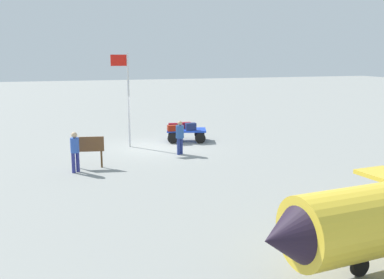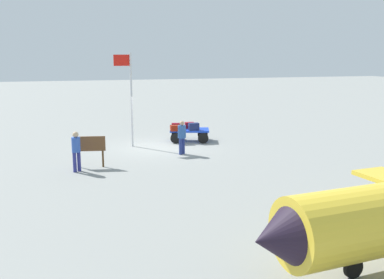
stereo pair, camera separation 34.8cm
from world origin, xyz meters
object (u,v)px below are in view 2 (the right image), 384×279
(suitcase_dark, at_px, (194,127))
(flagpole, at_px, (129,92))
(suitcase_maroon, at_px, (190,125))
(suitcase_olive, at_px, (177,126))
(suitcase_tan, at_px, (176,128))
(worker_trailing, at_px, (76,149))
(luggage_cart, at_px, (189,132))
(signboard, at_px, (91,146))
(worker_lead, at_px, (182,135))

(suitcase_dark, bearing_deg, flagpole, 1.51)
(suitcase_maroon, height_order, flagpole, flagpole)
(flagpole, bearing_deg, suitcase_olive, -164.11)
(suitcase_tan, bearing_deg, worker_trailing, 40.75)
(suitcase_olive, height_order, worker_trailing, worker_trailing)
(luggage_cart, relative_size, suitcase_maroon, 4.40)
(suitcase_dark, height_order, flagpole, flagpole)
(signboard, bearing_deg, suitcase_maroon, -140.88)
(suitcase_maroon, relative_size, flagpole, 0.11)
(suitcase_maroon, relative_size, suitcase_tan, 0.91)
(suitcase_dark, bearing_deg, suitcase_maroon, -87.67)
(signboard, bearing_deg, flagpole, -120.59)
(suitcase_dark, distance_m, flagpole, 3.84)
(luggage_cart, height_order, flagpole, flagpole)
(suitcase_olive, bearing_deg, suitcase_tan, 68.82)
(worker_lead, bearing_deg, suitcase_olive, -100.61)
(suitcase_olive, height_order, suitcase_maroon, suitcase_maroon)
(worker_trailing, relative_size, flagpole, 0.35)
(worker_lead, bearing_deg, luggage_cart, -112.11)
(luggage_cart, xyz_separation_m, suitcase_dark, (-0.13, 0.40, 0.36))
(worker_trailing, bearing_deg, flagpole, -123.03)
(worker_trailing, bearing_deg, worker_lead, -159.08)
(suitcase_tan, relative_size, flagpole, 0.12)
(suitcase_olive, bearing_deg, suitcase_maroon, -178.19)
(suitcase_tan, distance_m, worker_trailing, 6.82)
(suitcase_olive, xyz_separation_m, suitcase_dark, (-0.73, 0.65, 0.04))
(flagpole, bearing_deg, suitcase_tan, -175.76)
(suitcase_tan, distance_m, flagpole, 3.08)
(luggage_cart, xyz_separation_m, flagpole, (3.20, 0.48, 2.26))
(signboard, bearing_deg, suitcase_dark, -145.51)
(luggage_cart, height_order, suitcase_maroon, suitcase_maroon)
(suitcase_olive, relative_size, signboard, 0.49)
(luggage_cart, xyz_separation_m, suitcase_olive, (0.59, -0.26, 0.32))
(luggage_cart, relative_size, suitcase_tan, 4.02)
(suitcase_dark, distance_m, worker_lead, 2.86)
(suitcase_maroon, height_order, suitcase_dark, suitcase_dark)
(suitcase_olive, distance_m, flagpole, 3.33)
(worker_trailing, height_order, signboard, worker_trailing)
(suitcase_olive, distance_m, suitcase_dark, 0.98)
(luggage_cart, distance_m, suitcase_maroon, 0.45)
(suitcase_tan, height_order, suitcase_dark, suitcase_dark)
(worker_lead, bearing_deg, flagpole, -50.60)
(suitcase_maroon, xyz_separation_m, worker_lead, (1.30, 3.21, 0.11))
(worker_trailing, bearing_deg, suitcase_dark, -144.48)
(suitcase_olive, distance_m, worker_lead, 3.25)
(luggage_cart, distance_m, suitcase_tan, 0.92)
(suitcase_tan, height_order, flagpole, flagpole)
(worker_lead, xyz_separation_m, signboard, (4.20, 1.26, -0.05))
(luggage_cart, xyz_separation_m, suitcase_maroon, (-0.11, -0.28, 0.33))
(suitcase_dark, bearing_deg, suitcase_olive, -41.95)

